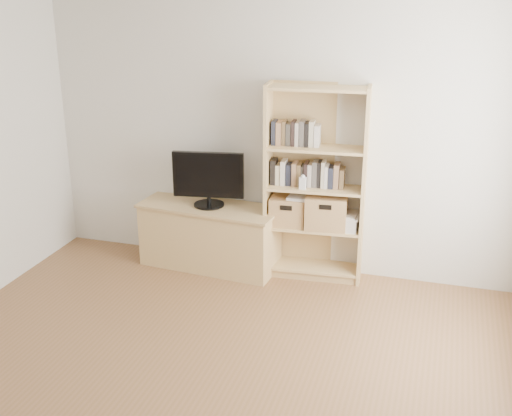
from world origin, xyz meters
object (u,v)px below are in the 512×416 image
at_px(bookshelf, 315,184).
at_px(television, 208,179).
at_px(basket_left, 288,210).
at_px(basket_right, 326,211).
at_px(tv_stand, 210,237).
at_px(laptop, 306,197).
at_px(baby_monitor, 303,183).

distance_m(bookshelf, television, 1.00).
height_order(bookshelf, basket_left, bookshelf).
bearing_deg(basket_left, bookshelf, 1.53).
relative_size(television, basket_right, 1.80).
relative_size(bookshelf, basket_left, 5.63).
bearing_deg(basket_left, tv_stand, -179.84).
distance_m(television, basket_right, 1.14).
bearing_deg(television, laptop, -5.57).
bearing_deg(basket_right, tv_stand, 177.94).
bearing_deg(laptop, basket_left, -176.97).
bearing_deg(bookshelf, basket_left, -178.81).
height_order(tv_stand, bookshelf, bookshelf).
height_order(bookshelf, laptop, bookshelf).
xyz_separation_m(bookshelf, basket_right, (0.11, 0.00, -0.25)).
xyz_separation_m(tv_stand, basket_right, (1.11, 0.09, 0.36)).
bearing_deg(baby_monitor, basket_left, 152.41).
bearing_deg(television, tv_stand, 0.00).
relative_size(tv_stand, bookshelf, 0.72).
xyz_separation_m(television, laptop, (0.93, 0.06, -0.11)).
relative_size(baby_monitor, laptop, 0.35).
relative_size(tv_stand, basket_right, 3.51).
height_order(baby_monitor, basket_right, baby_monitor).
height_order(television, basket_right, television).
relative_size(basket_right, laptop, 1.17).
distance_m(television, basket_left, 0.80).
height_order(tv_stand, baby_monitor, baby_monitor).
bearing_deg(television, baby_monitor, -10.95).
xyz_separation_m(basket_left, basket_right, (0.35, 0.03, 0.02)).
bearing_deg(laptop, tv_stand, -174.16).
bearing_deg(basket_right, laptop, -178.73).
relative_size(television, basket_left, 2.09).
xyz_separation_m(basket_right, laptop, (-0.18, -0.03, 0.12)).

